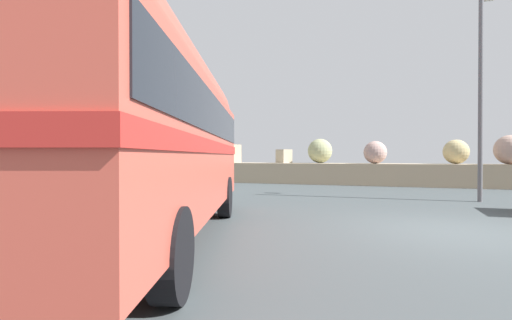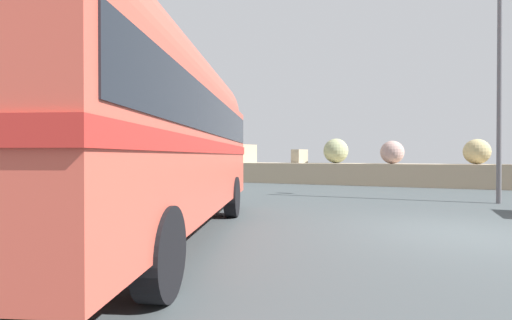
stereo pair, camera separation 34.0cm
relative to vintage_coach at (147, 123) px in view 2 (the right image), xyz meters
name	(u,v)px [view 2 (the right image)]	position (x,y,z in m)	size (l,w,h in m)	color
ground	(466,235)	(5.15, 2.68, -2.04)	(32.00, 26.00, 0.02)	#3D4446
breakwater	(427,171)	(4.93, 14.52, -1.27)	(31.36, 2.17, 2.49)	tan
vintage_coach	(147,123)	(0.00, 0.00, 0.00)	(4.96, 8.90, 3.70)	black
lamp_post	(500,80)	(6.75, 8.33, 1.78)	(0.60, 0.86, 6.84)	#5B5B60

